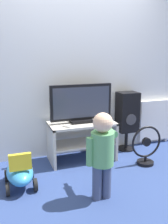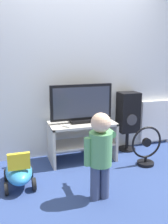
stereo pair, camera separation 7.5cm
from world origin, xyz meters
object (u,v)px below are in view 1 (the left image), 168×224
(remote_primary, at_px, (67,126))
(ride_on_toy, at_px, (20,172))
(game_console, at_px, (105,119))
(child, at_px, (102,149))
(floor_fan, at_px, (146,147))
(speaker_tower, at_px, (127,113))
(radiator, at_px, (156,120))
(television, at_px, (81,104))

(remote_primary, bearing_deg, ride_on_toy, -153.90)
(remote_primary, bearing_deg, game_console, 13.00)
(child, relative_size, floor_fan, 1.70)
(remote_primary, relative_size, speaker_tower, 0.14)
(speaker_tower, distance_m, radiator, 0.65)
(floor_fan, xyz_separation_m, ride_on_toy, (-1.69, -0.04, -0.07))
(game_console, relative_size, child, 0.21)
(child, distance_m, speaker_tower, 1.45)
(television, bearing_deg, floor_fan, -30.49)
(game_console, distance_m, floor_fan, 0.69)
(television, height_order, floor_fan, television)
(game_console, xyz_separation_m, child, (-0.47, -0.98, -0.03))
(game_console, xyz_separation_m, speaker_tower, (0.44, 0.15, 0.01))
(radiator, bearing_deg, ride_on_toy, -162.78)
(television, relative_size, ride_on_toy, 1.52)
(remote_primary, bearing_deg, radiator, 13.43)
(child, height_order, radiator, child)
(television, xyz_separation_m, speaker_tower, (0.79, 0.12, -0.23))
(television, bearing_deg, ride_on_toy, -151.50)
(child, bearing_deg, ride_on_toy, 146.99)
(game_console, height_order, speaker_tower, speaker_tower)
(child, bearing_deg, radiator, 39.00)
(television, bearing_deg, speaker_tower, 8.39)
(floor_fan, bearing_deg, remote_primary, 164.55)
(remote_primary, xyz_separation_m, ride_on_toy, (-0.66, -0.32, -0.39))
(television, xyz_separation_m, remote_primary, (-0.26, -0.17, -0.25))
(child, distance_m, floor_fan, 1.10)
(game_console, bearing_deg, ride_on_toy, -159.91)
(game_console, distance_m, ride_on_toy, 1.40)
(television, relative_size, floor_fan, 1.60)
(child, height_order, ride_on_toy, child)
(game_console, height_order, child, child)
(remote_primary, distance_m, floor_fan, 1.12)
(game_console, xyz_separation_m, ride_on_toy, (-1.26, -0.46, -0.40))
(speaker_tower, height_order, radiator, speaker_tower)
(game_console, bearing_deg, child, -115.54)
(game_console, xyz_separation_m, floor_fan, (0.43, -0.43, -0.33))
(remote_primary, bearing_deg, speaker_tower, 15.49)
(television, distance_m, ride_on_toy, 1.22)
(television, bearing_deg, remote_primary, -145.81)
(game_console, bearing_deg, speaker_tower, 18.77)
(remote_primary, height_order, radiator, radiator)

